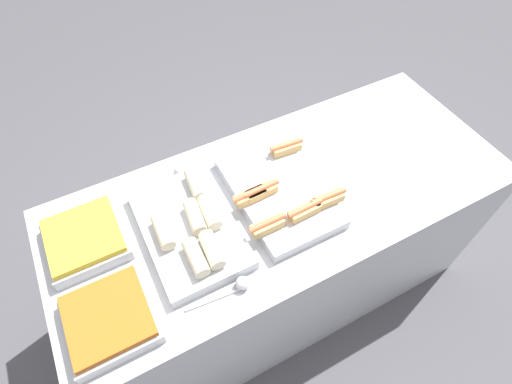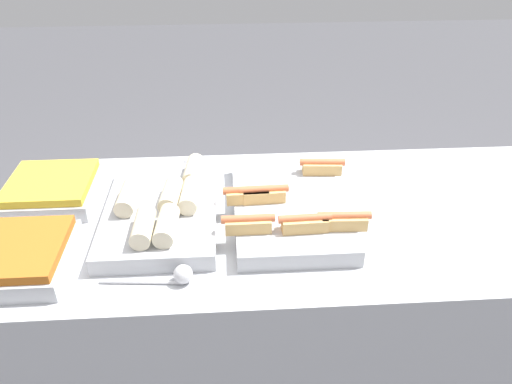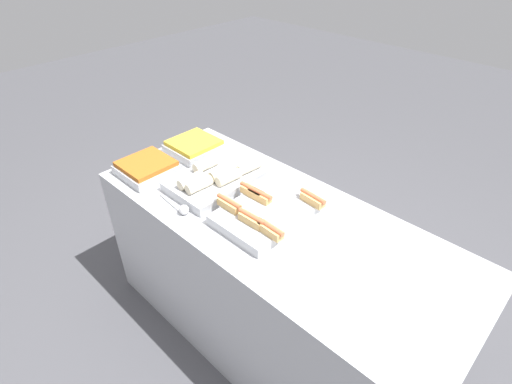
# 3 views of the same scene
# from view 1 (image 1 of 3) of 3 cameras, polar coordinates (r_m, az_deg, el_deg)

# --- Properties ---
(ground_plane) EXTENTS (12.00, 12.00, 0.00)m
(ground_plane) POSITION_cam_1_polar(r_m,az_deg,el_deg) (2.33, 2.83, -12.78)
(ground_plane) COLOR #4C4C51
(counter) EXTENTS (1.88, 0.78, 0.85)m
(counter) POSITION_cam_1_polar(r_m,az_deg,el_deg) (1.95, 3.32, -7.61)
(counter) COLOR #B7BABF
(counter) RESTS_ON ground_plane
(tray_hotdogs) EXTENTS (0.40, 0.52, 0.10)m
(tray_hotdogs) POSITION_cam_1_polar(r_m,az_deg,el_deg) (1.56, 3.27, 0.06)
(tray_hotdogs) COLOR #B7BABF
(tray_hotdogs) RESTS_ON counter
(tray_wraps) EXTENTS (0.32, 0.50, 0.10)m
(tray_wraps) POSITION_cam_1_polar(r_m,az_deg,el_deg) (1.47, -9.33, -5.09)
(tray_wraps) COLOR #B7BABF
(tray_wraps) RESTS_ON counter
(tray_side_front) EXTENTS (0.27, 0.27, 0.07)m
(tray_side_front) POSITION_cam_1_polar(r_m,az_deg,el_deg) (1.39, -20.19, -16.67)
(tray_side_front) COLOR #B7BABF
(tray_side_front) RESTS_ON counter
(tray_side_back) EXTENTS (0.27, 0.27, 0.07)m
(tray_side_back) POSITION_cam_1_polar(r_m,az_deg,el_deg) (1.56, -23.22, -6.21)
(tray_side_back) COLOR #B7BABF
(tray_side_back) RESTS_ON counter
(serving_spoon_near) EXTENTS (0.23, 0.05, 0.05)m
(serving_spoon_near) POSITION_cam_1_polar(r_m,az_deg,el_deg) (1.37, -2.53, -13.19)
(serving_spoon_near) COLOR silver
(serving_spoon_near) RESTS_ON counter
(serving_spoon_far) EXTENTS (0.21, 0.05, 0.05)m
(serving_spoon_far) POSITION_cam_1_polar(r_m,az_deg,el_deg) (1.66, -11.27, 2.80)
(serving_spoon_far) COLOR silver
(serving_spoon_far) RESTS_ON counter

